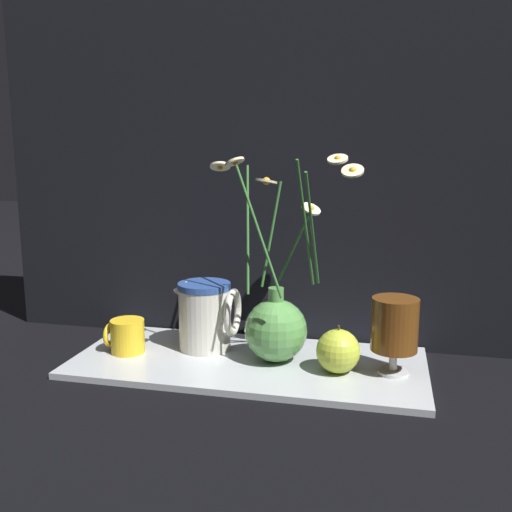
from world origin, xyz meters
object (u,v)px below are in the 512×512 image
Objects in this scene: tea_glass at (395,326)px; orange_fruit at (338,351)px; vase_with_flowers at (276,324)px; ceramic_pitcher at (206,313)px; yellow_mug at (126,336)px.

orange_fruit is at bearing -170.81° from tea_glass.
vase_with_flowers reaches higher than ceramic_pitcher.
ceramic_pitcher is at bearing 166.24° from orange_fruit.
tea_glass is at bearing 0.59° from yellow_mug.
yellow_mug is at bearing 178.58° from orange_fruit.
ceramic_pitcher is (-0.15, 0.03, 0.00)m from vase_with_flowers.
ceramic_pitcher is at bearing 20.47° from yellow_mug.
tea_glass reaches higher than yellow_mug.
vase_with_flowers is at bearing 165.12° from orange_fruit.
vase_with_flowers is 0.13m from orange_fruit.
ceramic_pitcher is 0.37m from tea_glass.
ceramic_pitcher is 1.05× the size of tea_glass.
vase_with_flowers is at bearing -12.86° from ceramic_pitcher.
yellow_mug is 0.51m from tea_glass.
vase_with_flowers reaches higher than yellow_mug.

